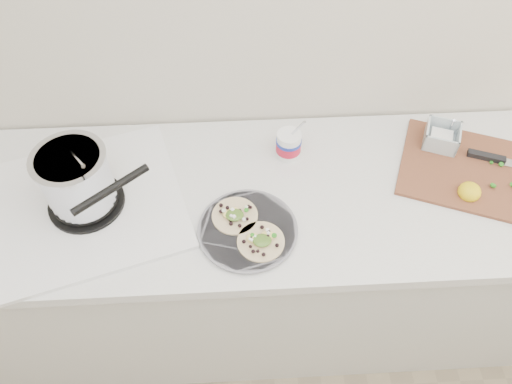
{
  "coord_description": "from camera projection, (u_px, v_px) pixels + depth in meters",
  "views": [
    {
      "loc": [
        -0.21,
        0.46,
        2.13
      ],
      "look_at": [
        -0.16,
        1.37,
        0.96
      ],
      "focal_mm": 35.0,
      "sensor_mm": 36.0,
      "label": 1
    }
  ],
  "objects": [
    {
      "name": "tub",
      "position": [
        290.0,
        142.0,
        1.61
      ],
      "size": [
        0.08,
        0.08,
        0.19
      ],
      "rotation": [
        0.0,
        0.0,
        -0.03
      ],
      "color": "white",
      "rests_on": "counter"
    },
    {
      "name": "cutboard",
      "position": [
        478.0,
        166.0,
        1.6
      ],
      "size": [
        0.59,
        0.51,
        0.08
      ],
      "rotation": [
        0.0,
        0.0,
        -0.38
      ],
      "color": "brown",
      "rests_on": "counter"
    },
    {
      "name": "taco_plate",
      "position": [
        248.0,
        228.0,
        1.46
      ],
      "size": [
        0.3,
        0.3,
        0.04
      ],
      "rotation": [
        0.0,
        0.0,
        0.38
      ],
      "color": "slate",
      "rests_on": "counter"
    },
    {
      "name": "counter",
      "position": [
        297.0,
        259.0,
        1.93
      ],
      "size": [
        2.44,
        0.66,
        0.9
      ],
      "color": "silver",
      "rests_on": "ground"
    },
    {
      "name": "stove",
      "position": [
        81.0,
        188.0,
        1.46
      ],
      "size": [
        0.69,
        0.66,
        0.27
      ],
      "rotation": [
        0.0,
        0.0,
        0.29
      ],
      "color": "silver",
      "rests_on": "counter"
    }
  ]
}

